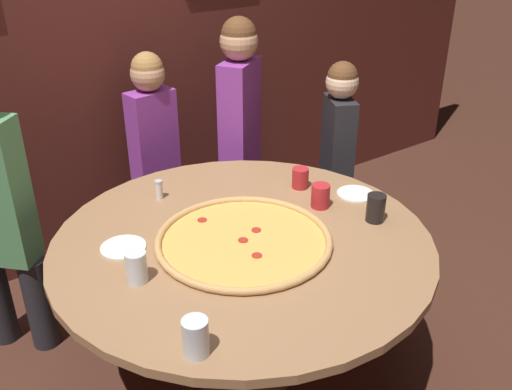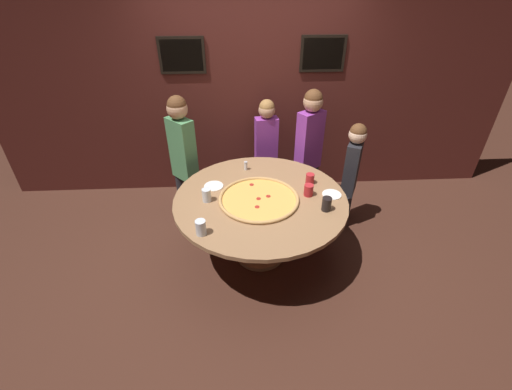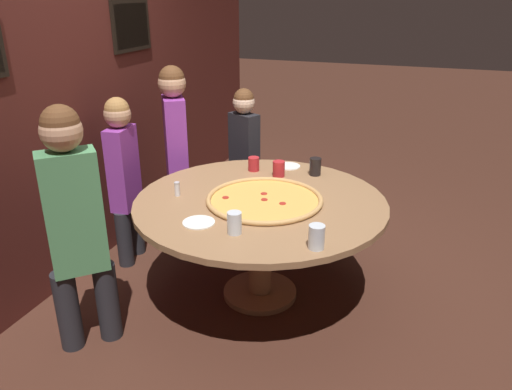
{
  "view_description": "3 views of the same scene",
  "coord_description": "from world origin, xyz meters",
  "px_view_note": "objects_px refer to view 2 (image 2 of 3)",
  "views": [
    {
      "loc": [
        -1.19,
        -1.76,
        2.06
      ],
      "look_at": [
        0.1,
        0.05,
        0.9
      ],
      "focal_mm": 40.0,
      "sensor_mm": 36.0,
      "label": 1
    },
    {
      "loc": [
        -0.19,
        -2.7,
        2.61
      ],
      "look_at": [
        -0.05,
        -0.04,
        0.8
      ],
      "focal_mm": 24.0,
      "sensor_mm": 36.0,
      "label": 2
    },
    {
      "loc": [
        -2.86,
        -1.0,
        2.03
      ],
      "look_at": [
        -0.06,
        0.01,
        0.8
      ],
      "focal_mm": 35.0,
      "sensor_mm": 36.0,
      "label": 3
    }
  ],
  "objects_px": {
    "drink_cup_far_right": "(201,228)",
    "drink_cup_by_shaker": "(327,204)",
    "white_plate_near_front": "(214,186)",
    "white_plate_left_side": "(332,194)",
    "condiment_shaker": "(246,166)",
    "diner_side_left": "(309,143)",
    "diner_far_right": "(183,152)",
    "drink_cup_centre_back": "(207,195)",
    "drink_cup_far_left": "(309,190)",
    "diner_side_right": "(266,145)",
    "giant_pizza": "(259,199)",
    "diner_far_left": "(351,170)",
    "drink_cup_near_left": "(310,179)",
    "dining_table": "(260,208)"
  },
  "relations": [
    {
      "from": "drink_cup_far_left",
      "to": "condiment_shaker",
      "type": "xyz_separation_m",
      "value": [
        -0.59,
        0.53,
        -0.01
      ]
    },
    {
      "from": "drink_cup_centre_back",
      "to": "diner_far_right",
      "type": "height_order",
      "value": "diner_far_right"
    },
    {
      "from": "drink_cup_by_shaker",
      "to": "white_plate_near_front",
      "type": "relative_size",
      "value": 0.67
    },
    {
      "from": "drink_cup_near_left",
      "to": "white_plate_near_front",
      "type": "distance_m",
      "value": 0.98
    },
    {
      "from": "diner_side_right",
      "to": "white_plate_left_side",
      "type": "bearing_deg",
      "value": 108.49
    },
    {
      "from": "giant_pizza",
      "to": "condiment_shaker",
      "type": "height_order",
      "value": "condiment_shaker"
    },
    {
      "from": "drink_cup_by_shaker",
      "to": "condiment_shaker",
      "type": "height_order",
      "value": "drink_cup_by_shaker"
    },
    {
      "from": "condiment_shaker",
      "to": "diner_side_right",
      "type": "relative_size",
      "value": 0.07
    },
    {
      "from": "drink_cup_centre_back",
      "to": "drink_cup_far_right",
      "type": "bearing_deg",
      "value": -91.96
    },
    {
      "from": "drink_cup_by_shaker",
      "to": "condiment_shaker",
      "type": "distance_m",
      "value": 1.05
    },
    {
      "from": "diner_far_left",
      "to": "diner_side_right",
      "type": "distance_m",
      "value": 1.1
    },
    {
      "from": "dining_table",
      "to": "drink_cup_far_left",
      "type": "height_order",
      "value": "drink_cup_far_left"
    },
    {
      "from": "diner_far_left",
      "to": "diner_side_left",
      "type": "distance_m",
      "value": 0.61
    },
    {
      "from": "dining_table",
      "to": "drink_cup_centre_back",
      "type": "distance_m",
      "value": 0.54
    },
    {
      "from": "giant_pizza",
      "to": "white_plate_left_side",
      "type": "xyz_separation_m",
      "value": [
        0.71,
        0.05,
        -0.01
      ]
    },
    {
      "from": "drink_cup_by_shaker",
      "to": "white_plate_left_side",
      "type": "height_order",
      "value": "drink_cup_by_shaker"
    },
    {
      "from": "drink_cup_by_shaker",
      "to": "white_plate_near_front",
      "type": "distance_m",
      "value": 1.14
    },
    {
      "from": "drink_cup_far_right",
      "to": "drink_cup_by_shaker",
      "type": "bearing_deg",
      "value": 13.84
    },
    {
      "from": "white_plate_left_side",
      "to": "diner_far_left",
      "type": "xyz_separation_m",
      "value": [
        0.34,
        0.5,
        -0.03
      ]
    },
    {
      "from": "white_plate_left_side",
      "to": "diner_far_right",
      "type": "bearing_deg",
      "value": 152.22
    },
    {
      "from": "drink_cup_centre_back",
      "to": "condiment_shaker",
      "type": "height_order",
      "value": "drink_cup_centre_back"
    },
    {
      "from": "drink_cup_far_left",
      "to": "diner_far_left",
      "type": "height_order",
      "value": "diner_far_left"
    },
    {
      "from": "diner_far_left",
      "to": "drink_cup_by_shaker",
      "type": "bearing_deg",
      "value": -5.32
    },
    {
      "from": "drink_cup_far_left",
      "to": "diner_side_left",
      "type": "distance_m",
      "value": 0.96
    },
    {
      "from": "diner_far_right",
      "to": "giant_pizza",
      "type": "bearing_deg",
      "value": 179.09
    },
    {
      "from": "drink_cup_far_left",
      "to": "condiment_shaker",
      "type": "distance_m",
      "value": 0.79
    },
    {
      "from": "diner_side_right",
      "to": "drink_cup_far_right",
      "type": "bearing_deg",
      "value": 60.6
    },
    {
      "from": "drink_cup_by_shaker",
      "to": "condiment_shaker",
      "type": "bearing_deg",
      "value": 132.35
    },
    {
      "from": "white_plate_left_side",
      "to": "white_plate_near_front",
      "type": "distance_m",
      "value": 1.18
    },
    {
      "from": "diner_side_left",
      "to": "diner_far_right",
      "type": "bearing_deg",
      "value": -27.76
    },
    {
      "from": "diner_far_right",
      "to": "diner_far_left",
      "type": "height_order",
      "value": "diner_far_right"
    },
    {
      "from": "drink_cup_far_left",
      "to": "diner_side_right",
      "type": "relative_size",
      "value": 0.09
    },
    {
      "from": "dining_table",
      "to": "condiment_shaker",
      "type": "height_order",
      "value": "condiment_shaker"
    },
    {
      "from": "white_plate_near_front",
      "to": "condiment_shaker",
      "type": "bearing_deg",
      "value": 43.66
    },
    {
      "from": "drink_cup_far_left",
      "to": "diner_side_right",
      "type": "height_order",
      "value": "diner_side_right"
    },
    {
      "from": "white_plate_near_front",
      "to": "condiment_shaker",
      "type": "xyz_separation_m",
      "value": [
        0.33,
        0.32,
        0.05
      ]
    },
    {
      "from": "drink_cup_by_shaker",
      "to": "diner_side_right",
      "type": "distance_m",
      "value": 1.45
    },
    {
      "from": "drink_cup_by_shaker",
      "to": "drink_cup_far_left",
      "type": "height_order",
      "value": "drink_cup_by_shaker"
    },
    {
      "from": "drink_cup_by_shaker",
      "to": "diner_side_left",
      "type": "height_order",
      "value": "diner_side_left"
    },
    {
      "from": "drink_cup_centre_back",
      "to": "diner_side_left",
      "type": "xyz_separation_m",
      "value": [
        1.15,
        0.99,
        0.03
      ]
    },
    {
      "from": "drink_cup_far_right",
      "to": "diner_side_right",
      "type": "bearing_deg",
      "value": 67.86
    },
    {
      "from": "diner_far_right",
      "to": "diner_side_right",
      "type": "xyz_separation_m",
      "value": [
        0.97,
        0.34,
        -0.1
      ]
    },
    {
      "from": "diner_side_left",
      "to": "drink_cup_near_left",
      "type": "bearing_deg",
      "value": 46.76
    },
    {
      "from": "white_plate_near_front",
      "to": "drink_cup_by_shaker",
      "type": "bearing_deg",
      "value": -23.64
    },
    {
      "from": "drink_cup_far_left",
      "to": "diner_side_right",
      "type": "bearing_deg",
      "value": 105.74
    },
    {
      "from": "giant_pizza",
      "to": "condiment_shaker",
      "type": "xyz_separation_m",
      "value": [
        -0.11,
        0.58,
        0.04
      ]
    },
    {
      "from": "drink_cup_by_shaker",
      "to": "giant_pizza",
      "type": "bearing_deg",
      "value": 162.19
    },
    {
      "from": "diner_far_left",
      "to": "drink_cup_centre_back",
      "type": "bearing_deg",
      "value": -44.59
    },
    {
      "from": "diner_far_right",
      "to": "diner_side_right",
      "type": "distance_m",
      "value": 1.03
    },
    {
      "from": "dining_table",
      "to": "diner_far_left",
      "type": "height_order",
      "value": "diner_far_left"
    }
  ]
}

